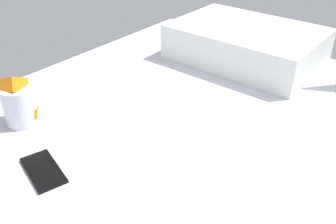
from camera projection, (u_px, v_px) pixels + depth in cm
name	position (u px, v px, depth cm)	size (l,w,h in cm)	color
bed_mattress	(278.00, 191.00, 93.96)	(180.00, 140.00, 18.00)	#B7BCC6
snack_cup	(20.00, 103.00, 101.29)	(9.36, 9.11, 14.90)	silver
cell_phone	(43.00, 170.00, 86.49)	(6.80, 14.00, 0.80)	black
pillow	(246.00, 44.00, 137.42)	(52.00, 36.00, 13.00)	white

